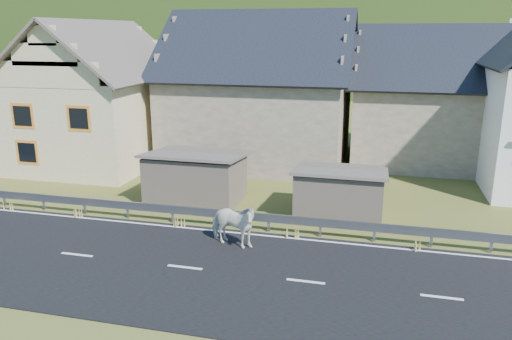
# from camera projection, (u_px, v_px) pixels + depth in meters

# --- Properties ---
(ground) EXTENTS (160.00, 160.00, 0.00)m
(ground) POSITION_uv_depth(u_px,v_px,m) (185.00, 268.00, 16.40)
(ground) COLOR #4C511C
(ground) RESTS_ON ground
(road) EXTENTS (60.00, 7.00, 0.04)m
(road) POSITION_uv_depth(u_px,v_px,m) (185.00, 268.00, 16.39)
(road) COLOR black
(road) RESTS_ON ground
(lane_markings) EXTENTS (60.00, 6.60, 0.01)m
(lane_markings) POSITION_uv_depth(u_px,v_px,m) (185.00, 267.00, 16.38)
(lane_markings) COLOR silver
(lane_markings) RESTS_ON road
(guardrail) EXTENTS (28.10, 0.09, 0.75)m
(guardrail) POSITION_uv_depth(u_px,v_px,m) (219.00, 214.00, 19.69)
(guardrail) COLOR #93969B
(guardrail) RESTS_ON ground
(shed_left) EXTENTS (4.30, 3.30, 2.40)m
(shed_left) POSITION_uv_depth(u_px,v_px,m) (196.00, 178.00, 22.64)
(shed_left) COLOR #6E6151
(shed_left) RESTS_ON ground
(shed_right) EXTENTS (3.80, 2.90, 2.20)m
(shed_right) POSITION_uv_depth(u_px,v_px,m) (339.00, 194.00, 20.70)
(shed_right) COLOR #6E6151
(shed_right) RESTS_ON ground
(house_cream) EXTENTS (7.80, 9.80, 8.30)m
(house_cream) POSITION_uv_depth(u_px,v_px,m) (97.00, 88.00, 28.75)
(house_cream) COLOR beige
(house_cream) RESTS_ON ground
(house_stone_a) EXTENTS (10.80, 9.80, 8.90)m
(house_stone_a) POSITION_uv_depth(u_px,v_px,m) (261.00, 82.00, 29.40)
(house_stone_a) COLOR tan
(house_stone_a) RESTS_ON ground
(house_stone_b) EXTENTS (9.80, 8.80, 8.10)m
(house_stone_b) POSITION_uv_depth(u_px,v_px,m) (435.00, 90.00, 29.07)
(house_stone_b) COLOR tan
(house_stone_b) RESTS_ON ground
(mountain) EXTENTS (440.00, 280.00, 260.00)m
(mountain) POSITION_uv_depth(u_px,v_px,m) (376.00, 106.00, 188.92)
(mountain) COLOR #1F3912
(mountain) RESTS_ON ground
(conifer_patch) EXTENTS (76.00, 50.00, 28.00)m
(conifer_patch) POSITION_uv_depth(u_px,v_px,m) (144.00, 37.00, 130.34)
(conifer_patch) COLOR black
(conifer_patch) RESTS_ON ground
(horse) EXTENTS (1.41, 2.17, 1.69)m
(horse) POSITION_uv_depth(u_px,v_px,m) (232.00, 224.00, 17.79)
(horse) COLOR white
(horse) RESTS_ON road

